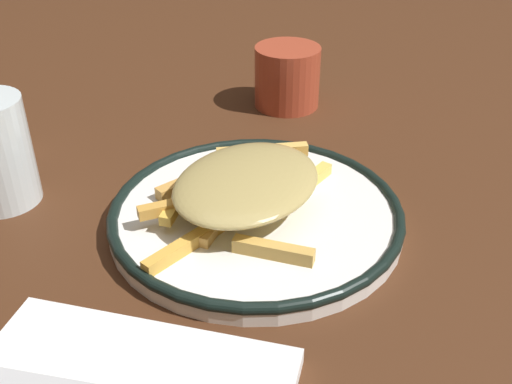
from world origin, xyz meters
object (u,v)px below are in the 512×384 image
Objects in this scene: plate at (256,214)px; salt_shaker at (1,119)px; coffee_mug at (287,76)px; fries_heap at (246,186)px.

salt_shaker is (0.07, 0.31, 0.03)m from plate.
coffee_mug is 1.41× the size of salt_shaker.
fries_heap is (-0.00, 0.01, 0.03)m from plate.
salt_shaker is at bearing 78.27° from plate.
fries_heap is at bearing -175.07° from coffee_mug.
coffee_mug is at bearing -53.43° from salt_shaker.
fries_heap is 2.94× the size of salt_shaker.
plate is at bearing -88.01° from fries_heap.
salt_shaker is at bearing 126.57° from coffee_mug.
coffee_mug reaches higher than plate.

